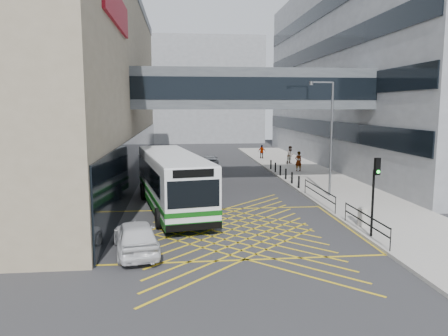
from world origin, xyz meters
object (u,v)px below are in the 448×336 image
object	(u,v)px
car_silver	(210,160)
street_lamp	(329,132)
car_dark	(197,176)
traffic_light	(375,186)
pedestrian_c	(262,152)
pedestrian_b	(290,155)
car_white	(136,236)
litter_bin	(363,217)
bus	(172,180)
pedestrian_a	(298,161)

from	to	relation	value
car_silver	street_lamp	bearing A→B (deg)	113.56
car_dark	street_lamp	bearing A→B (deg)	137.99
car_dark	traffic_light	size ratio (longest dim) A/B	1.23
car_silver	pedestrian_c	xyz separation A→B (m)	(6.45, 4.93, 0.30)
car_dark	pedestrian_b	world-z (taller)	pedestrian_b
car_white	pedestrian_b	distance (m)	30.19
car_dark	pedestrian_c	distance (m)	18.22
litter_bin	bus	bearing A→B (deg)	151.32
bus	pedestrian_b	size ratio (longest dim) A/B	6.60
car_silver	traffic_light	xyz separation A→B (m)	(5.71, -26.48, 1.95)
litter_bin	pedestrian_b	distance (m)	24.44
litter_bin	street_lamp	bearing A→B (deg)	84.41
bus	car_silver	size ratio (longest dim) A/B	3.04
car_dark	car_silver	size ratio (longest dim) A/B	1.12
car_white	car_dark	bearing A→B (deg)	-112.06
bus	litter_bin	xyz separation A→B (m)	(9.75, -5.33, -1.19)
litter_bin	pedestrian_b	xyz separation A→B (m)	(2.49, 24.30, 0.47)
traffic_light	pedestrian_b	distance (m)	26.38
litter_bin	pedestrian_c	bearing A→B (deg)	89.22
car_white	street_lamp	bearing A→B (deg)	-149.88
car_dark	litter_bin	xyz separation A→B (m)	(7.91, -13.32, -0.09)
bus	car_white	world-z (taller)	bus
car_silver	pedestrian_c	world-z (taller)	pedestrian_c
street_lamp	car_silver	bearing A→B (deg)	107.82
car_white	car_dark	size ratio (longest dim) A/B	1.02
litter_bin	pedestrian_c	distance (m)	29.53
bus	car_white	xyz separation A→B (m)	(-1.41, -7.95, -1.08)
car_white	litter_bin	size ratio (longest dim) A/B	4.98
litter_bin	car_silver	bearing A→B (deg)	103.82
bus	car_dark	bearing A→B (deg)	66.64
litter_bin	pedestrian_a	xyz separation A→B (m)	(1.90, 19.06, 0.46)
street_lamp	pedestrian_c	bearing A→B (deg)	86.91
car_silver	pedestrian_c	distance (m)	8.12
traffic_light	pedestrian_a	xyz separation A→B (m)	(2.24, 20.95, -1.50)
bus	pedestrian_c	world-z (taller)	bus
litter_bin	car_white	bearing A→B (deg)	-166.80
street_lamp	pedestrian_a	bearing A→B (deg)	80.26
bus	litter_bin	world-z (taller)	bus
bus	traffic_light	world-z (taller)	traffic_light
car_white	traffic_light	world-z (taller)	traffic_light
traffic_light	pedestrian_b	bearing A→B (deg)	72.13
car_silver	pedestrian_c	size ratio (longest dim) A/B	2.62
car_silver	litter_bin	size ratio (longest dim) A/B	4.37
car_dark	traffic_light	xyz separation A→B (m)	(7.57, -15.20, 1.87)
bus	pedestrian_a	size ratio (longest dim) A/B	6.67
street_lamp	litter_bin	size ratio (longest dim) A/B	8.20
car_silver	litter_bin	world-z (taller)	car_silver
litter_bin	pedestrian_c	xyz separation A→B (m)	(0.40, 29.53, 0.31)
traffic_light	pedestrian_c	xyz separation A→B (m)	(0.74, 31.41, -1.65)
traffic_light	litter_bin	bearing A→B (deg)	68.07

